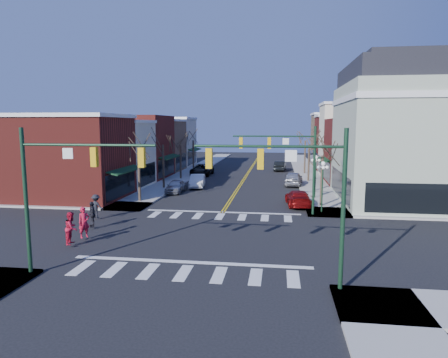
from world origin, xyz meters
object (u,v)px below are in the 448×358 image
at_px(car_left_far, 202,170).
at_px(pedestrian_red_a, 84,222).
at_px(car_left_near, 176,186).
at_px(car_right_mid, 294,179).
at_px(victorian_corner, 409,132).
at_px(car_right_near, 298,198).
at_px(lamppost_corner, 323,178).
at_px(pedestrian_red_b, 71,228).
at_px(lamppost_midblock, 316,169).
at_px(car_right_far, 280,166).
at_px(car_left_mid, 197,181).
at_px(pedestrian_dark_b, 96,206).
at_px(pedestrian_dark_a, 92,214).

height_order(car_left_far, pedestrian_red_a, pedestrian_red_a).
bearing_deg(car_left_near, car_left_far, 90.00).
bearing_deg(car_right_mid, pedestrian_red_a, 66.88).
height_order(victorian_corner, car_right_near, victorian_corner).
xyz_separation_m(lamppost_corner, car_left_far, (-14.60, 23.04, -2.15)).
bearing_deg(victorian_corner, car_right_mid, 138.18).
relative_size(victorian_corner, pedestrian_red_b, 7.21).
height_order(victorian_corner, lamppost_midblock, victorian_corner).
height_order(car_right_mid, pedestrian_red_a, pedestrian_red_a).
bearing_deg(car_right_far, pedestrian_red_b, 77.99).
xyz_separation_m(car_right_far, pedestrian_red_a, (-12.44, -40.36, 0.38)).
bearing_deg(car_left_mid, car_left_far, 91.48).
distance_m(lamppost_corner, car_right_near, 4.02).
distance_m(car_right_far, pedestrian_red_b, 43.61).
relative_size(pedestrian_red_a, pedestrian_dark_b, 1.09).
bearing_deg(car_right_mid, car_right_far, -77.82).
height_order(car_left_mid, car_left_far, car_left_far).
relative_size(lamppost_midblock, car_left_near, 1.06).
bearing_deg(car_right_mid, car_left_mid, 21.34).
relative_size(lamppost_corner, pedestrian_red_a, 2.19).
xyz_separation_m(car_right_mid, pedestrian_dark_b, (-15.76, -19.66, 0.22)).
height_order(victorian_corner, car_right_mid, victorian_corner).
xyz_separation_m(car_left_near, car_left_mid, (1.60, 3.82, 0.06)).
bearing_deg(lamppost_midblock, pedestrian_dark_b, -147.65).
height_order(car_right_near, car_right_mid, car_right_mid).
relative_size(car_right_mid, pedestrian_dark_a, 2.75).
bearing_deg(pedestrian_red_b, victorian_corner, -62.29).
distance_m(lamppost_corner, pedestrian_dark_a, 18.20).
height_order(car_left_mid, car_right_far, car_right_far).
distance_m(lamppost_corner, car_left_near, 16.90).
bearing_deg(lamppost_corner, car_right_far, 96.37).
distance_m(car_left_near, pedestrian_dark_a, 15.63).
relative_size(car_left_near, pedestrian_dark_b, 2.25).
xyz_separation_m(lamppost_midblock, pedestrian_dark_a, (-16.56, -13.80, -1.91)).
bearing_deg(car_right_near, lamppost_midblock, -120.73).
bearing_deg(car_right_mid, car_left_near, 34.36).
relative_size(car_left_far, pedestrian_dark_b, 3.20).
bearing_deg(victorian_corner, pedestrian_red_a, -146.62).
distance_m(lamppost_midblock, car_left_near, 14.87).
bearing_deg(car_left_near, pedestrian_dark_a, -97.21).
xyz_separation_m(car_right_near, car_right_far, (-1.60, 27.65, 0.05)).
bearing_deg(victorian_corner, car_left_far, 143.35).
bearing_deg(victorian_corner, pedestrian_dark_a, -151.85).
relative_size(car_right_near, pedestrian_red_a, 2.49).
bearing_deg(pedestrian_dark_a, car_right_near, 96.86).
bearing_deg(car_right_mid, lamppost_corner, 103.08).
bearing_deg(pedestrian_dark_a, victorian_corner, 90.60).
bearing_deg(lamppost_corner, victorian_corner, 35.86).
bearing_deg(victorian_corner, car_left_mid, 164.22).
height_order(car_left_near, pedestrian_red_a, pedestrian_red_a).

